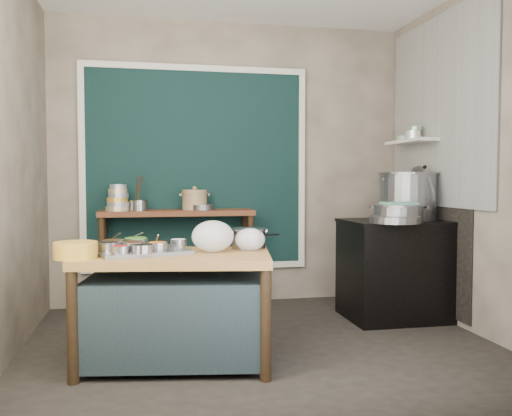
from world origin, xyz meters
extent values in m
cube|color=#2A2520|center=(0.00, 0.00, -0.01)|extent=(3.50, 3.00, 0.02)
cube|color=gray|center=(0.00, 1.51, 1.40)|extent=(3.50, 0.02, 2.80)
cube|color=gray|center=(-1.76, 0.00, 1.40)|extent=(0.02, 3.00, 2.80)
cube|color=gray|center=(1.76, 0.00, 1.40)|extent=(0.02, 3.00, 2.80)
cube|color=black|center=(-0.35, 1.47, 1.35)|extent=(2.10, 0.02, 1.90)
cube|color=#B2B2AA|center=(1.74, 0.55, 1.85)|extent=(0.02, 1.70, 1.70)
cube|color=black|center=(1.74, 0.65, 0.70)|extent=(0.01, 1.30, 1.30)
cube|color=beige|center=(1.63, 0.85, 1.60)|extent=(0.22, 0.70, 0.03)
cube|color=olive|center=(-0.65, -0.30, 0.38)|extent=(1.35, 0.91, 0.75)
cube|color=#592D19|center=(-0.55, 1.28, 0.47)|extent=(1.45, 0.40, 0.95)
cube|color=black|center=(1.35, 0.55, 0.42)|extent=(0.90, 0.68, 0.85)
cube|color=black|center=(1.35, 0.55, 0.86)|extent=(0.92, 0.69, 0.03)
cube|color=gray|center=(-0.86, -0.27, 0.76)|extent=(0.67, 0.56, 0.03)
cylinder|color=gray|center=(-1.00, -0.43, 0.80)|extent=(0.12, 0.12, 0.05)
cylinder|color=gray|center=(-0.91, -0.13, 0.81)|extent=(0.16, 0.16, 0.07)
cylinder|color=gray|center=(-1.07, -0.29, 0.80)|extent=(0.15, 0.15, 0.06)
cylinder|color=gray|center=(-1.05, -0.15, 0.80)|extent=(0.14, 0.14, 0.06)
cylinder|color=gray|center=(-0.92, -0.31, 0.80)|extent=(0.14, 0.14, 0.06)
cylinder|color=gray|center=(-0.86, -0.44, 0.80)|extent=(0.13, 0.13, 0.05)
cylinder|color=gray|center=(-0.62, -0.14, 0.80)|extent=(0.12, 0.12, 0.05)
cylinder|color=gray|center=(-0.76, -0.32, 0.80)|extent=(0.13, 0.13, 0.05)
cylinder|color=#B18326|center=(-1.27, -0.41, 0.80)|extent=(0.35, 0.35, 0.10)
ellipsoid|color=white|center=(-0.40, -0.28, 0.86)|extent=(0.33, 0.30, 0.21)
ellipsoid|color=white|center=(-0.14, -0.26, 0.83)|extent=(0.23, 0.21, 0.16)
cylinder|color=tan|center=(-1.09, 1.25, 0.97)|extent=(0.22, 0.22, 0.04)
cylinder|color=gray|center=(-1.09, 1.25, 1.01)|extent=(0.21, 0.21, 0.04)
cylinder|color=gold|center=(-1.09, 1.25, 1.05)|extent=(0.19, 0.19, 0.04)
cylinder|color=gray|center=(-1.09, 1.25, 1.09)|extent=(0.18, 0.18, 0.04)
cylinder|color=tan|center=(-1.09, 1.25, 1.13)|extent=(0.17, 0.17, 0.04)
cylinder|color=gray|center=(-1.09, 1.25, 1.18)|extent=(0.15, 0.15, 0.04)
cylinder|color=gray|center=(-0.91, 1.23, 1.00)|extent=(0.22, 0.22, 0.10)
cylinder|color=gray|center=(-0.31, 1.24, 0.98)|extent=(0.23, 0.23, 0.05)
cylinder|color=gray|center=(1.61, 0.58, 1.12)|extent=(0.18, 0.50, 0.49)
cube|color=#5E9C91|center=(1.28, 0.39, 1.04)|extent=(0.27, 0.21, 0.02)
cylinder|color=gray|center=(1.19, 0.25, 0.91)|extent=(0.44, 0.44, 0.06)
cylinder|color=silver|center=(1.63, 0.80, 1.64)|extent=(0.15, 0.15, 0.04)
cylinder|color=silver|center=(1.63, 0.80, 1.68)|extent=(0.14, 0.14, 0.04)
cylinder|color=gray|center=(1.63, 0.80, 1.72)|extent=(0.13, 0.13, 0.04)
cylinder|color=gray|center=(1.63, 1.00, 1.64)|extent=(0.18, 0.18, 0.05)
camera|label=1|loc=(-0.83, -3.90, 1.24)|focal=38.00mm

